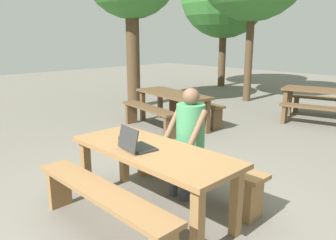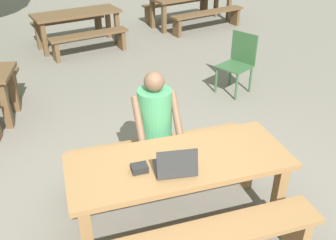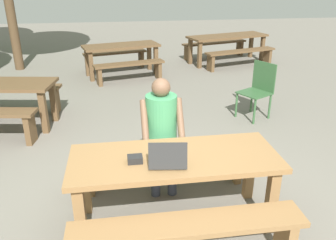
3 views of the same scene
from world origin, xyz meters
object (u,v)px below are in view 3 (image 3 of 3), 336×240
Objects in this scene: picnic_table_front at (175,167)px; laptop at (168,159)px; picnic_table_mid at (121,50)px; small_pouch at (135,159)px; picnic_table_distant at (228,39)px; person_seated at (162,126)px; plastic_chair at (258,89)px.

laptop is at bearing -121.05° from picnic_table_front.
picnic_table_front reaches higher than picnic_table_mid.
small_pouch is 0.06× the size of picnic_table_distant.
picnic_table_distant is at bearing 68.28° from picnic_table_front.
small_pouch is (-0.27, 0.09, -0.03)m from laptop.
picnic_table_front is 1.03× the size of picnic_table_mid.
laptop is 0.28× the size of person_seated.
picnic_table_mid is at bearing 93.55° from person_seated.
picnic_table_distant is at bearing 141.23° from plastic_chair.
laptop reaches higher than small_pouch.
small_pouch reaches higher than picnic_table_distant.
person_seated reaches higher than picnic_table_mid.
small_pouch is 3.29m from plastic_chair.
small_pouch is 0.14× the size of plastic_chair.
small_pouch is at bearing -69.62° from plastic_chair.
person_seated is at bearing -129.76° from picnic_table_distant.
plastic_chair is (1.83, 1.83, -0.27)m from person_seated.
plastic_chair is 0.50× the size of picnic_table_mid.
picnic_table_front is 5.36m from picnic_table_mid.
picnic_table_front is 0.84× the size of picnic_table_distant.
person_seated is 6.14m from picnic_table_distant.
picnic_table_front is 0.61m from person_seated.
plastic_chair is (1.79, 2.42, -0.12)m from picnic_table_front.
small_pouch is at bearing -130.02° from picnic_table_distant.
person_seated reaches higher than laptop.
picnic_table_front is at bearing -113.37° from laptop.
picnic_table_distant is (2.83, 6.25, -0.13)m from small_pouch.
picnic_table_front is at bearing -65.14° from plastic_chair.
picnic_table_mid is at bearing -172.66° from plastic_chair.
picnic_table_mid is at bearing -179.02° from picnic_table_distant.
laptop is at bearing -127.62° from picnic_table_distant.
plastic_chair is (1.88, 2.57, -0.29)m from laptop.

